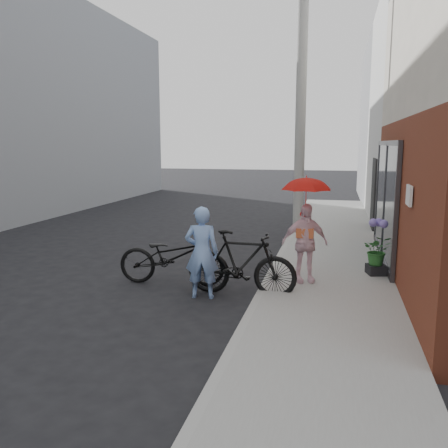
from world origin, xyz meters
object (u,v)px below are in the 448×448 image
(utility_pole, at_px, (301,108))
(officer, at_px, (202,253))
(kimono_woman, at_px, (305,243))
(bike_left, at_px, (172,257))
(bike_right, at_px, (242,263))
(planter, at_px, (376,270))

(utility_pole, height_order, officer, utility_pole)
(kimono_woman, bearing_deg, bike_left, 168.72)
(utility_pole, bearing_deg, kimono_woman, -84.04)
(bike_right, relative_size, planter, 5.51)
(utility_pole, bearing_deg, bike_right, -95.19)
(bike_left, bearing_deg, planter, -77.11)
(bike_right, xyz_separation_m, planter, (2.32, 1.49, -0.35))
(bike_right, bearing_deg, officer, 113.46)
(officer, distance_m, planter, 3.47)
(bike_right, relative_size, kimono_woman, 1.33)
(utility_pole, xyz_separation_m, kimono_woman, (0.50, -4.82, -2.67))
(officer, relative_size, bike_left, 0.79)
(officer, xyz_separation_m, bike_left, (-0.76, 0.61, -0.26))
(bike_left, relative_size, planter, 5.79)
(bike_left, distance_m, kimono_woman, 2.43)
(planter, bearing_deg, officer, -149.35)
(bike_left, height_order, bike_right, bike_right)
(bike_right, bearing_deg, bike_left, 76.86)
(utility_pole, height_order, bike_right, utility_pole)
(utility_pole, height_order, bike_left, utility_pole)
(utility_pole, xyz_separation_m, planter, (1.82, -4.02, -3.29))
(bike_left, bearing_deg, kimono_woman, -86.15)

